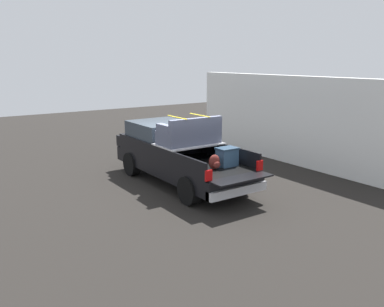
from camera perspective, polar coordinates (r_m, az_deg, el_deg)
ground_plane at (r=13.06m, az=-1.50°, el=-4.21°), size 40.00×40.00×0.00m
pickup_truck at (r=13.10m, az=-2.37°, el=0.17°), size 6.05×2.06×2.23m
building_facade at (r=16.02m, az=13.13°, el=4.75°), size 9.80×0.36×3.31m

